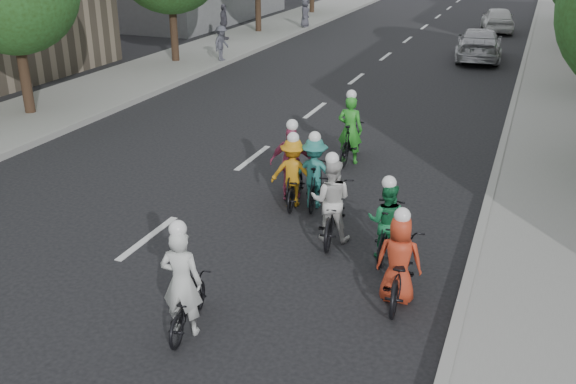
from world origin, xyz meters
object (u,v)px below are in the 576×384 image
Objects in this scene: cyclist_4 at (399,267)px; cyclist_6 at (332,208)px; cyclist_0 at (185,295)px; cyclist_5 at (350,137)px; follow_car_trail at (498,19)px; follow_car_lead at (479,44)px; spectator_2 at (305,13)px; cyclist_1 at (387,226)px; cyclist_3 at (293,169)px; spectator_1 at (224,22)px; cyclist_7 at (315,177)px; spectator_0 at (222,43)px; cyclist_2 at (294,178)px.

cyclist_6 is (-1.69, 1.71, 0.06)m from cyclist_4.
cyclist_0 is 8.08m from cyclist_5.
follow_car_lead is at bearing 80.62° from follow_car_trail.
cyclist_0 is 3.90m from cyclist_6.
cyclist_6 reaches higher than follow_car_lead.
spectator_2 is at bearing 8.58° from follow_car_trail.
spectator_2 is at bearing -83.59° from cyclist_0.
cyclist_1 is 28.64m from follow_car_trail.
spectator_1 reaches higher than cyclist_3.
cyclist_7 is at bearing -103.21° from cyclist_0.
follow_car_trail is (0.83, 28.27, 0.06)m from cyclist_6.
cyclist_1 is 0.89× the size of cyclist_4.
spectator_2 is at bearing 3.96° from spectator_0.
cyclist_0 is at bearing -165.78° from spectator_2.
cyclist_2 reaches higher than cyclist_4.
cyclist_4 is 0.47× the size of follow_car_trail.
cyclist_6 is (-1.17, 0.36, 0.02)m from cyclist_1.
spectator_0 is 0.84× the size of spectator_1.
cyclist_7 is 25.28m from spectator_2.
spectator_1 reaches higher than cyclist_1.
spectator_2 is (-8.54, 28.78, 0.34)m from cyclist_0.
spectator_0 is at bearing 44.37° from follow_car_trail.
cyclist_7 reaches higher than follow_car_lead.
spectator_1 reaches higher than spectator_0.
cyclist_4 is 1.21× the size of spectator_2.
follow_car_lead is at bearing -102.01° from cyclist_6.
cyclist_3 is 0.93× the size of cyclist_6.
spectator_1 reaches higher than cyclist_0.
cyclist_3 is at bearing -58.38° from cyclist_6.
cyclist_5 is 2.99m from cyclist_7.
follow_car_lead is 11.53m from spectator_0.
cyclist_1 is at bearing -139.86° from spectator_0.
cyclist_5 is (0.20, 8.08, 0.06)m from cyclist_0.
cyclist_3 reaches higher than cyclist_2.
cyclist_1 is 0.36× the size of follow_car_lead.
cyclist_6 is (1.09, 3.74, 0.04)m from cyclist_0.
follow_car_lead is 3.05× the size of spectator_2.
spectator_1 is at bearing 26.07° from follow_car_trail.
cyclist_1 is at bearing 136.71° from cyclist_2.
follow_car_lead is 3.21× the size of spectator_0.
cyclist_2 is 1.78m from cyclist_6.
spectator_0 is at bearing -56.13° from cyclist_1.
spectator_1 reaches higher than cyclist_5.
cyclist_6 is at bearing 111.29° from cyclist_7.
cyclist_4 is at bearing 83.01° from follow_car_trail.
cyclist_4 is 30.00m from follow_car_trail.
follow_car_lead is at bearing -104.30° from spectator_1.
follow_car_trail is 17.38m from spectator_0.
cyclist_3 is (-0.32, 5.33, 0.08)m from cyclist_0.
spectator_0 is at bearing -65.72° from cyclist_7.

